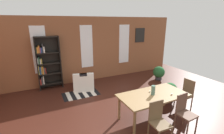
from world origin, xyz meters
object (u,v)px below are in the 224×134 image
object	(u,v)px
dining_chair_head_right	(186,93)
potted_plant_corner	(159,73)
dining_chair_near_right	(184,111)
potted_plant_by_shelf	(170,91)
vase_on_table	(153,90)
bookshelf_tall	(47,63)
dining_chair_near_left	(158,120)
dining_table	(153,97)
armchair_white	(84,82)

from	to	relation	value
dining_chair_head_right	potted_plant_corner	bearing A→B (deg)	66.16
dining_chair_near_right	potted_plant_by_shelf	bearing A→B (deg)	57.13
vase_on_table	potted_plant_by_shelf	size ratio (longest dim) A/B	0.41
bookshelf_tall	potted_plant_by_shelf	xyz separation A→B (m)	(3.69, -3.01, -0.72)
potted_plant_corner	vase_on_table	bearing A→B (deg)	-135.33
vase_on_table	dining_chair_head_right	world-z (taller)	vase_on_table
vase_on_table	dining_chair_near_left	bearing A→B (deg)	-120.06
dining_chair_near_right	dining_chair_head_right	xyz separation A→B (m)	(0.90, 0.71, 0.00)
dining_table	vase_on_table	xyz separation A→B (m)	(-0.02, 0.00, 0.21)
dining_table	dining_chair_near_right	xyz separation A→B (m)	(0.42, -0.71, -0.16)
vase_on_table	potted_plant_by_shelf	xyz separation A→B (m)	(1.27, 0.58, -0.52)
dining_chair_near_right	armchair_white	xyz separation A→B (m)	(-1.59, 3.58, -0.23)
dining_chair_head_right	dining_chair_near_left	bearing A→B (deg)	-157.87
dining_chair_head_right	potted_plant_by_shelf	xyz separation A→B (m)	(-0.07, 0.57, -0.15)
dining_chair_near_left	potted_plant_by_shelf	size ratio (longest dim) A/B	1.44
dining_chair_near_right	potted_plant_corner	size ratio (longest dim) A/B	1.46
dining_chair_head_right	armchair_white	xyz separation A→B (m)	(-2.50, 2.87, -0.23)
dining_chair_head_right	potted_plant_by_shelf	world-z (taller)	dining_chair_head_right
dining_chair_head_right	potted_plant_corner	xyz separation A→B (m)	(1.04, 2.35, -0.16)
dining_chair_near_right	potted_plant_corner	bearing A→B (deg)	57.63
vase_on_table	bookshelf_tall	distance (m)	4.33
bookshelf_tall	dining_chair_near_left	bearing A→B (deg)	-64.95
dining_table	vase_on_table	size ratio (longest dim) A/B	7.15
potted_plant_by_shelf	bookshelf_tall	bearing A→B (deg)	140.79
potted_plant_by_shelf	dining_table	bearing A→B (deg)	-155.29
dining_chair_near_left	dining_chair_head_right	distance (m)	1.89
vase_on_table	potted_plant_by_shelf	world-z (taller)	vase_on_table
dining_table	bookshelf_tall	distance (m)	4.35
dining_chair_near_right	armchair_white	distance (m)	3.93
bookshelf_tall	potted_plant_by_shelf	size ratio (longest dim) A/B	3.26
dining_chair_head_right	dining_table	bearing A→B (deg)	-179.83
vase_on_table	potted_plant_corner	xyz separation A→B (m)	(2.38, 2.35, -0.54)
bookshelf_tall	dining_chair_near_right	bearing A→B (deg)	-56.38
dining_chair_near_right	dining_chair_near_left	bearing A→B (deg)	179.99
dining_table	armchair_white	distance (m)	3.13
dining_chair_near_left	potted_plant_corner	xyz separation A→B (m)	(2.79, 3.06, -0.16)
dining_chair_head_right	potted_plant_by_shelf	size ratio (longest dim) A/B	1.44
dining_chair_head_right	potted_plant_corner	distance (m)	2.57
potted_plant_by_shelf	dining_chair_near_right	bearing A→B (deg)	-122.87
potted_plant_by_shelf	potted_plant_corner	bearing A→B (deg)	58.00
bookshelf_tall	armchair_white	bearing A→B (deg)	-29.46
dining_chair_near_right	bookshelf_tall	world-z (taller)	bookshelf_tall
dining_chair_near_right	dining_chair_near_left	distance (m)	0.85
dining_table	dining_chair_head_right	xyz separation A→B (m)	(1.33, 0.00, -0.16)
dining_chair_near_left	bookshelf_tall	distance (m)	4.77
dining_chair_head_right	potted_plant_corner	world-z (taller)	dining_chair_head_right
vase_on_table	armchair_white	world-z (taller)	vase_on_table
dining_table	vase_on_table	bearing A→B (deg)	180.00
potted_plant_corner	dining_table	bearing A→B (deg)	-135.14
bookshelf_tall	armchair_white	world-z (taller)	bookshelf_tall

